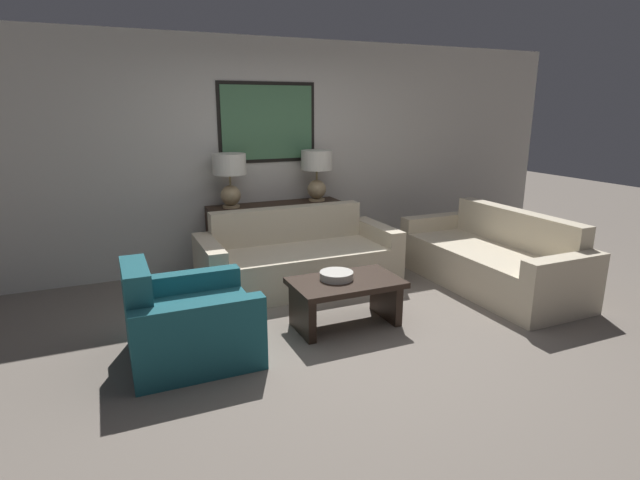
{
  "coord_description": "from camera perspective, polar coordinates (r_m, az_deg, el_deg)",
  "views": [
    {
      "loc": [
        -1.84,
        -3.48,
        1.88
      ],
      "look_at": [
        0.0,
        0.73,
        0.65
      ],
      "focal_mm": 28.0,
      "sensor_mm": 36.0,
      "label": 1
    }
  ],
  "objects": [
    {
      "name": "ground_plane",
      "position": [
        4.36,
        3.87,
        -10.57
      ],
      "size": [
        20.0,
        20.0,
        0.0
      ],
      "primitive_type": "plane",
      "color": "slate"
    },
    {
      "name": "back_wall",
      "position": [
        6.09,
        -6.08,
        9.74
      ],
      "size": [
        8.28,
        0.12,
        2.65
      ],
      "color": "beige",
      "rests_on": "ground_plane"
    },
    {
      "name": "console_table",
      "position": [
        5.99,
        -5.02,
        0.5
      ],
      "size": [
        1.59,
        0.4,
        0.77
      ],
      "color": "#332319",
      "rests_on": "ground_plane"
    },
    {
      "name": "table_lamp_left",
      "position": [
        5.7,
        -10.28,
        7.51
      ],
      "size": [
        0.37,
        0.37,
        0.6
      ],
      "color": "tan",
      "rests_on": "console_table"
    },
    {
      "name": "table_lamp_right",
      "position": [
        6.03,
        -0.38,
        8.15
      ],
      "size": [
        0.37,
        0.37,
        0.6
      ],
      "color": "tan",
      "rests_on": "console_table"
    },
    {
      "name": "couch_by_back_wall",
      "position": [
        5.38,
        -2.55,
        -2.34
      ],
      "size": [
        2.08,
        0.89,
        0.81
      ],
      "color": "beige",
      "rests_on": "ground_plane"
    },
    {
      "name": "couch_by_side",
      "position": [
        5.66,
        18.99,
        -2.28
      ],
      "size": [
        0.89,
        2.08,
        0.81
      ],
      "color": "beige",
      "rests_on": "ground_plane"
    },
    {
      "name": "coffee_table",
      "position": [
        4.4,
        2.95,
        -6.1
      ],
      "size": [
        0.95,
        0.58,
        0.42
      ],
      "color": "black",
      "rests_on": "ground_plane"
    },
    {
      "name": "decorative_bowl",
      "position": [
        4.36,
        1.89,
        -4.07
      ],
      "size": [
        0.29,
        0.29,
        0.07
      ],
      "color": "beige",
      "rests_on": "coffee_table"
    },
    {
      "name": "armchair_near_back_wall",
      "position": [
        3.99,
        -14.9,
        -9.31
      ],
      "size": [
        0.93,
        0.86,
        0.79
      ],
      "color": "#1E5B66",
      "rests_on": "ground_plane"
    }
  ]
}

